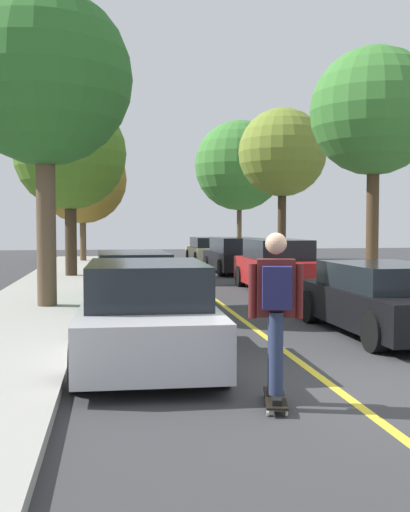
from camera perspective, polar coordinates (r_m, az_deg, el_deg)
ground at (r=7.55m, az=12.19°, el=-12.06°), size 80.00×80.00×0.00m
center_line at (r=11.29m, az=4.94°, el=-6.95°), size 0.12×39.20×0.01m
parked_car_left_nearest at (r=8.67m, az=-5.41°, el=-5.45°), size 1.95×4.13×1.42m
parked_car_left_near at (r=14.74m, az=-6.71°, el=-2.11°), size 2.04×4.71×1.28m
parked_car_right_nearest at (r=11.34m, az=16.26°, el=-3.87°), size 2.02×4.29×1.25m
parked_car_right_near at (r=17.99m, az=6.74°, el=-0.95°), size 1.85×4.25×1.50m
parked_car_right_far at (r=24.15m, az=2.79°, el=0.03°), size 1.99×4.11×1.41m
parked_car_right_farthest at (r=30.30m, az=0.46°, el=0.53°), size 2.00×4.21×1.28m
street_tree_left_nearest at (r=14.37m, az=-14.66°, el=15.58°), size 3.84×3.84×6.92m
street_tree_left_near at (r=22.21m, az=-12.39°, el=9.23°), size 3.91×3.91×6.22m
street_tree_left_far at (r=31.06m, az=-11.28°, el=6.95°), size 4.33×4.33×6.15m
street_tree_right_nearest at (r=16.75m, az=15.37°, el=12.70°), size 3.27×3.27×6.33m
street_tree_right_near at (r=24.79m, az=7.17°, el=9.43°), size 3.47×3.47×6.36m
street_tree_right_far at (r=32.86m, az=3.20°, el=8.35°), size 4.73×4.73×7.24m
skateboard at (r=6.80m, az=6.50°, el=-12.95°), size 0.38×0.87×0.10m
skateboarder at (r=6.56m, az=6.58°, el=-4.45°), size 0.59×0.71×1.76m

